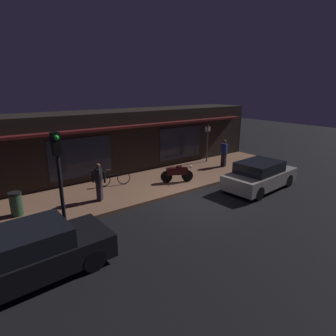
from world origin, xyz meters
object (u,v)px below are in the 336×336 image
Objects in this scene: motorcycle at (178,173)px; parked_car_near at (30,254)px; person_bystander at (224,153)px; traffic_light_pole at (59,168)px; parked_car_far at (260,175)px; sign_post at (207,141)px; trash_bin at (16,204)px; bicycle_parked at (114,179)px; person_photographer at (99,181)px.

motorcycle is 8.39m from parked_car_near.
parked_car_near is at bearing -160.86° from person_bystander.
traffic_light_pole reaches higher than parked_car_far.
person_bystander is 0.40× the size of parked_car_far.
parked_car_near is at bearing -154.69° from sign_post.
parked_car_near reaches higher than trash_bin.
bicycle_parked is 7.26m from parked_car_far.
motorcycle is at bearing -152.96° from sign_post.
person_bystander is (7.04, -0.83, 0.52)m from bicycle_parked.
sign_post is at bearing 5.27° from bicycle_parked.
person_photographer is at bearing -166.37° from sign_post.
sign_post reaches higher than motorcycle.
person_bystander is 3.76m from parked_car_far.
traffic_light_pole is (1.04, -2.68, 1.86)m from trash_bin.
motorcycle reaches higher than trash_bin.
person_photographer is 1.80× the size of trash_bin.
bicycle_parked is 0.96× the size of person_bystander.
person_photographer is (-4.24, 0.08, 0.38)m from motorcycle.
motorcycle is 0.94× the size of person_photographer.
bicycle_parked is 5.33m from traffic_light_pole.
traffic_light_pole is (-10.46, -4.21, 0.97)m from sign_post.
person_photographer reaches higher than parked_car_near.
person_bystander is (4.13, 0.63, 0.38)m from motorcycle.
trash_bin is (-3.15, 0.49, -0.41)m from person_photographer.
trash_bin is 0.22× the size of parked_car_far.
traffic_light_pole is at bearing -165.34° from person_bystander.
bicycle_parked is 0.38× the size of parked_car_near.
motorcycle is 4.25m from person_photographer.
bicycle_parked is 7.13m from sign_post.
sign_post is (7.03, 0.65, 1.00)m from bicycle_parked.
sign_post reaches higher than parked_car_near.
person_photographer is at bearing 46.07° from traffic_light_pole.
sign_post is 13.03m from parked_car_near.
trash_bin is (-11.51, -0.06, -0.41)m from person_bystander.
motorcycle is at bearing -171.39° from person_bystander.
trash_bin is (-7.38, 0.57, -0.03)m from motorcycle.
parked_car_far is (9.23, -0.80, -1.77)m from traffic_light_pole.
parked_car_near is at bearing -155.65° from motorcycle.
parked_car_near is (-4.73, -4.91, 0.20)m from bicycle_parked.
parked_car_near is 0.99× the size of parked_car_far.
trash_bin is 0.22× the size of parked_car_near.
person_bystander is 0.40× the size of parked_car_near.
person_photographer is 0.46× the size of traffic_light_pole.
sign_post is 2.58× the size of trash_bin.
sign_post is at bearing 7.58° from trash_bin.
motorcycle is at bearing -26.47° from bicycle_parked.
parked_car_far is at bearing -103.76° from sign_post.
bicycle_parked is 1.98m from person_photographer.
parked_car_near reaches higher than motorcycle.
sign_post reaches higher than parked_car_far.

